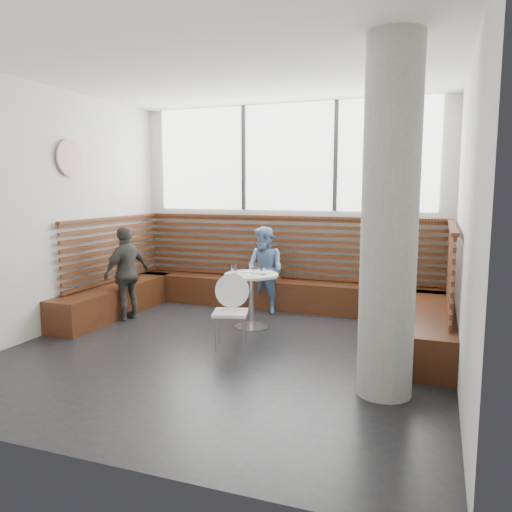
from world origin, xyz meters
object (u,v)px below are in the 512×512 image
(child_back, at_px, (265,270))
(adult_man, at_px, (384,279))
(concrete_column, at_px, (390,222))
(child_left, at_px, (127,273))
(cafe_table, at_px, (252,289))
(cafe_chair, at_px, (233,305))

(child_back, bearing_deg, adult_man, -4.58)
(concrete_column, distance_m, adult_man, 1.80)
(child_back, height_order, child_left, child_left)
(adult_man, relative_size, child_back, 1.20)
(cafe_table, height_order, adult_man, adult_man)
(cafe_table, xyz_separation_m, cafe_chair, (0.07, -0.82, -0.03))
(concrete_column, height_order, child_back, concrete_column)
(cafe_table, distance_m, child_left, 1.88)
(cafe_chair, distance_m, adult_man, 1.87)
(concrete_column, relative_size, child_left, 2.36)
(cafe_chair, distance_m, child_back, 1.71)
(concrete_column, height_order, cafe_table, concrete_column)
(child_back, distance_m, child_left, 2.04)
(adult_man, bearing_deg, child_left, 111.34)
(adult_man, bearing_deg, child_back, 83.07)
(cafe_table, xyz_separation_m, child_back, (-0.11, 0.86, 0.12))
(cafe_chair, relative_size, child_back, 0.66)
(cafe_chair, xyz_separation_m, child_left, (-1.93, 0.65, 0.17))
(cafe_chair, height_order, child_back, child_back)
(child_back, bearing_deg, concrete_column, -29.28)
(concrete_column, xyz_separation_m, cafe_table, (-1.93, 1.64, -1.06))
(child_back, bearing_deg, cafe_table, -61.42)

